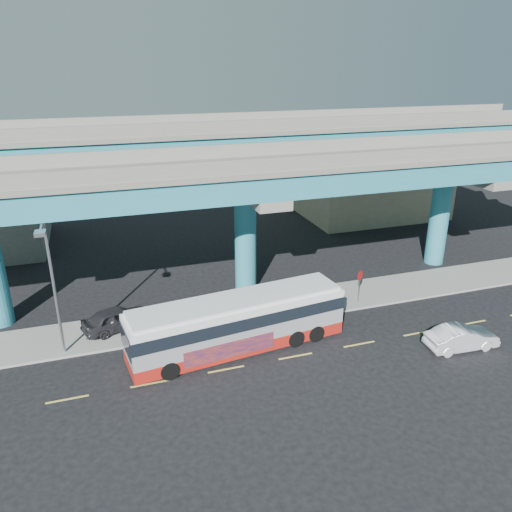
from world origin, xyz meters
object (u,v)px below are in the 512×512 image
object	(u,v)px
transit_bus	(238,321)
sedan	(462,338)
street_lamp	(50,271)
parked_car	(117,318)
stop_sign	(360,280)

from	to	relation	value
transit_bus	sedan	distance (m)	12.74
sedan	street_lamp	bearing A→B (deg)	78.06
parked_car	stop_sign	world-z (taller)	stop_sign
transit_bus	sedan	world-z (taller)	transit_bus
transit_bus	stop_sign	bearing A→B (deg)	9.50
parked_car	stop_sign	size ratio (longest dim) A/B	1.93
parked_car	sedan	bearing A→B (deg)	-132.13
parked_car	street_lamp	xyz separation A→B (m)	(-3.06, -2.27, 4.46)
sedan	parked_car	size ratio (longest dim) A/B	0.94
sedan	stop_sign	world-z (taller)	stop_sign
sedan	parked_car	xyz separation A→B (m)	(-18.41, 8.18, 0.18)
street_lamp	sedan	bearing A→B (deg)	-15.41
stop_sign	sedan	bearing A→B (deg)	-77.62
street_lamp	transit_bus	bearing A→B (deg)	-11.71
stop_sign	street_lamp	bearing A→B (deg)	171.41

